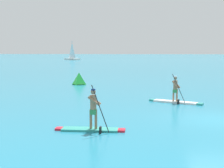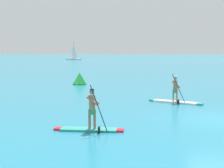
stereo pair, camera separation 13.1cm
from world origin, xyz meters
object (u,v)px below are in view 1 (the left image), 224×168
Objects in this scene: paddleboarder_near_left at (92,120)px; race_marker_buoy at (79,79)px; paddleboarder_mid_center at (176,97)px; sailboat_left_horizon at (72,57)px.

race_marker_buoy is at bearing 103.40° from paddleboarder_near_left.
paddleboarder_mid_center is 0.54× the size of sailboat_left_horizon.
paddleboarder_mid_center is (4.13, 7.52, -0.08)m from paddleboarder_near_left.
paddleboarder_mid_center is 12.99m from race_marker_buoy.
paddleboarder_mid_center is at bearing 143.61° from sailboat_left_horizon.
sailboat_left_horizon reaches higher than paddleboarder_mid_center.
sailboat_left_horizon is (-17.05, 72.34, 0.28)m from race_marker_buoy.
race_marker_buoy is 0.22× the size of sailboat_left_horizon.
paddleboarder_near_left is 0.48× the size of sailboat_left_horizon.
paddleboarder_mid_center is at bearing 61.34° from paddleboarder_near_left.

